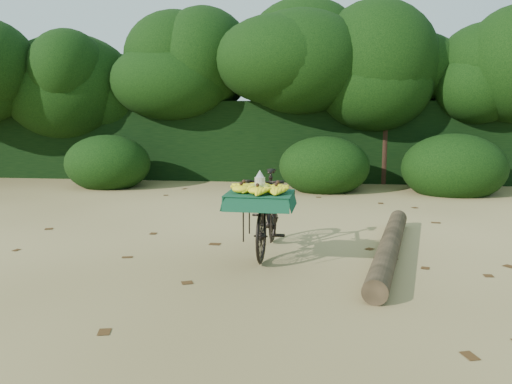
# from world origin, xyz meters

# --- Properties ---
(ground) EXTENTS (80.00, 80.00, 0.00)m
(ground) POSITION_xyz_m (0.00, 0.00, 0.00)
(ground) COLOR tan
(ground) RESTS_ON ground
(vendor_bicycle) EXTENTS (0.72, 1.71, 0.97)m
(vendor_bicycle) POSITION_xyz_m (0.81, -0.36, 0.50)
(vendor_bicycle) COLOR black
(vendor_bicycle) RESTS_ON ground
(fallen_log) EXTENTS (0.87, 3.25, 0.24)m
(fallen_log) POSITION_xyz_m (2.22, -0.35, 0.12)
(fallen_log) COLOR brown
(fallen_log) RESTS_ON ground
(hedge_backdrop) EXTENTS (26.00, 1.80, 1.80)m
(hedge_backdrop) POSITION_xyz_m (0.00, 6.30, 0.90)
(hedge_backdrop) COLOR black
(hedge_backdrop) RESTS_ON ground
(tree_row) EXTENTS (14.50, 2.00, 4.00)m
(tree_row) POSITION_xyz_m (-0.65, 5.50, 2.00)
(tree_row) COLOR black
(tree_row) RESTS_ON ground
(bush_clumps) EXTENTS (8.80, 1.70, 0.90)m
(bush_clumps) POSITION_xyz_m (0.50, 4.30, 0.45)
(bush_clumps) COLOR black
(bush_clumps) RESTS_ON ground
(leaf_litter) EXTENTS (7.00, 7.30, 0.01)m
(leaf_litter) POSITION_xyz_m (0.00, 0.65, 0.01)
(leaf_litter) COLOR #452B12
(leaf_litter) RESTS_ON ground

